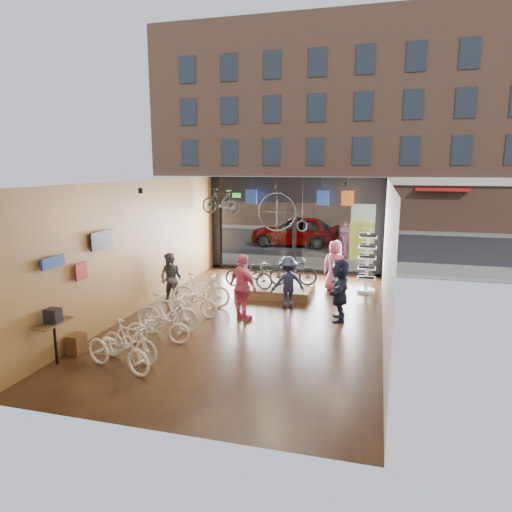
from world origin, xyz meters
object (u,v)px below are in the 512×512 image
(floor_bike_0, at_px, (118,349))
(floor_bike_2, at_px, (158,327))
(box_truck, at_px, (374,227))
(display_platform, at_px, (276,290))
(customer_1, at_px, (171,278))
(floor_bike_4, at_px, (192,302))
(sunglasses_rack, at_px, (367,263))
(floor_bike_5, at_px, (201,290))
(customer_2, at_px, (243,287))
(hung_bike, at_px, (221,201))
(customer_4, at_px, (335,266))
(penny_farthing, at_px, (285,213))
(display_bike_right, at_px, (270,269))
(customer_5, at_px, (340,290))
(floor_bike_1, at_px, (129,341))
(street_car, at_px, (296,231))
(display_bike_left, at_px, (249,275))
(customer_3, at_px, (288,283))
(display_bike_mid, at_px, (293,272))
(floor_bike_3, at_px, (168,312))

(floor_bike_0, bearing_deg, floor_bike_2, 10.64)
(box_truck, xyz_separation_m, display_platform, (-3.03, -8.59, -1.13))
(customer_1, bearing_deg, floor_bike_4, -33.54)
(floor_bike_2, bearing_deg, floor_bike_4, -11.92)
(box_truck, distance_m, sunglasses_rack, 7.59)
(floor_bike_0, relative_size, floor_bike_5, 0.99)
(display_platform, relative_size, customer_2, 1.29)
(hung_bike, bearing_deg, customer_1, -178.01)
(customer_4, xyz_separation_m, penny_farthing, (-2.02, 1.27, 1.62))
(display_bike_right, distance_m, sunglasses_rack, 3.28)
(hung_bike, bearing_deg, customer_4, -93.24)
(customer_5, relative_size, sunglasses_rack, 0.85)
(floor_bike_1, distance_m, hung_bike, 8.29)
(floor_bike_5, distance_m, customer_5, 4.15)
(display_bike_right, bearing_deg, box_truck, -17.36)
(box_truck, bearing_deg, display_platform, -109.42)
(street_car, relative_size, sunglasses_rack, 2.35)
(display_bike_right, height_order, sunglasses_rack, sunglasses_rack)
(floor_bike_4, relative_size, hung_bike, 1.02)
(customer_1, height_order, sunglasses_rack, sunglasses_rack)
(floor_bike_2, height_order, customer_1, customer_1)
(floor_bike_5, distance_m, customer_4, 4.77)
(floor_bike_2, relative_size, display_bike_left, 0.93)
(floor_bike_0, bearing_deg, display_bike_left, 4.34)
(floor_bike_1, bearing_deg, sunglasses_rack, -21.11)
(customer_1, relative_size, customer_3, 1.01)
(floor_bike_0, height_order, floor_bike_2, floor_bike_0)
(display_bike_mid, relative_size, customer_4, 0.91)
(display_platform, relative_size, hung_bike, 1.52)
(floor_bike_1, distance_m, floor_bike_4, 3.22)
(floor_bike_2, distance_m, display_bike_mid, 5.63)
(display_bike_mid, distance_m, display_bike_right, 1.01)
(floor_bike_5, xyz_separation_m, sunglasses_rack, (4.77, 3.06, 0.48))
(floor_bike_1, bearing_deg, floor_bike_0, -166.18)
(customer_2, bearing_deg, hung_bike, -28.96)
(customer_2, bearing_deg, customer_1, 15.55)
(display_platform, height_order, customer_2, customer_2)
(floor_bike_3, height_order, display_bike_right, display_bike_right)
(street_car, relative_size, customer_3, 3.04)
(floor_bike_1, distance_m, customer_4, 7.98)
(customer_5, height_order, penny_farthing, penny_farthing)
(customer_5, bearing_deg, box_truck, 172.33)
(display_platform, distance_m, display_bike_mid, 0.84)
(floor_bike_4, height_order, customer_5, customer_5)
(floor_bike_0, xyz_separation_m, penny_farthing, (1.72, 8.77, 2.04))
(customer_2, distance_m, customer_4, 4.30)
(floor_bike_4, distance_m, customer_5, 4.15)
(floor_bike_2, relative_size, display_bike_mid, 0.98)
(box_truck, height_order, floor_bike_1, box_truck)
(floor_bike_2, xyz_separation_m, customer_5, (4.06, 2.89, 0.46))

